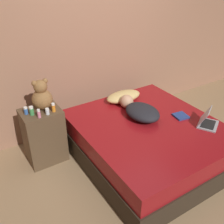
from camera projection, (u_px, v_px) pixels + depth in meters
ground_plane at (146, 157)px, 3.48m from camera, size 12.00×12.00×0.00m
wall_back at (99, 39)px, 3.70m from camera, size 8.00×0.06×2.60m
bed at (147, 141)px, 3.35m from camera, size 1.65×1.84×0.52m
nightstand at (44, 135)px, 3.29m from camera, size 0.46×0.38×0.72m
pillow at (124, 96)px, 3.73m from camera, size 0.53×0.28×0.13m
person_lying at (140, 110)px, 3.35m from camera, size 0.40×0.68×0.18m
laptop at (207, 121)px, 3.19m from camera, size 0.35×0.33×0.21m
teddy_bear at (42, 96)px, 3.07m from camera, size 0.25×0.25×0.38m
bottle_clear at (47, 111)px, 3.02m from camera, size 0.04×0.04×0.08m
bottle_blue at (26, 111)px, 3.02m from camera, size 0.04×0.04×0.09m
bottle_green at (32, 111)px, 3.00m from camera, size 0.05×0.05×0.11m
bottle_orange at (53, 107)px, 3.07m from camera, size 0.04×0.04×0.11m
bottle_pink at (39, 114)px, 2.95m from camera, size 0.04×0.04×0.11m
book at (181, 116)px, 3.37m from camera, size 0.19×0.19×0.02m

